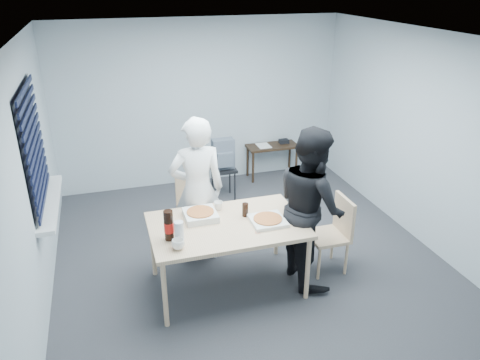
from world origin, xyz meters
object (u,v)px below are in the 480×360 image
object	(u,v)px
chair_far	(194,203)
mug_a	(178,244)
stool	(223,175)
person_white	(197,191)
soda_bottle	(169,226)
side_table	(272,150)
backpack	(223,154)
chair_right	(335,229)
person_black	(311,206)
dining_table	(227,229)
mug_b	(218,206)

from	to	relation	value
chair_far	mug_a	xyz separation A→B (m)	(-0.44, -1.44, 0.32)
stool	person_white	bearing A→B (deg)	-115.28
person_white	soda_bottle	size ratio (longest dim) A/B	5.68
side_table	mug_a	bearing A→B (deg)	-124.57
soda_bottle	backpack	bearing A→B (deg)	63.06
chair_far	chair_right	xyz separation A→B (m)	(1.40, -1.12, 0.00)
mug_a	person_black	bearing A→B (deg)	10.07
person_white	mug_a	size ratio (longest dim) A/B	14.39
chair_far	chair_right	size ratio (longest dim) A/B	1.00
dining_table	mug_a	world-z (taller)	mug_a
person_black	stool	size ratio (longest dim) A/B	3.54
mug_a	soda_bottle	distance (m)	0.23
chair_far	person_black	size ratio (longest dim) A/B	0.50
soda_bottle	mug_a	bearing A→B (deg)	-75.59
chair_far	stool	xyz separation A→B (m)	(0.66, 1.04, -0.12)
chair_right	person_black	world-z (taller)	person_black
person_black	soda_bottle	xyz separation A→B (m)	(-1.54, -0.07, 0.05)
chair_right	soda_bottle	bearing A→B (deg)	-176.28
person_black	backpack	xyz separation A→B (m)	(-0.38, 2.20, -0.16)
dining_table	stool	xyz separation A→B (m)	(0.53, 2.15, -0.33)
side_table	mug_b	distance (m)	2.85
chair_right	soda_bottle	distance (m)	1.94
mug_a	chair_right	bearing A→B (deg)	9.87
side_table	soda_bottle	distance (m)	3.60
side_table	person_black	bearing A→B (deg)	-102.41
chair_right	soda_bottle	world-z (taller)	soda_bottle
chair_far	person_black	bearing A→B (deg)	-48.31
chair_far	stool	world-z (taller)	chair_far
person_black	mug_b	size ratio (longest dim) A/B	17.70
mug_a	soda_bottle	xyz separation A→B (m)	(-0.05, 0.20, 0.10)
person_black	mug_a	world-z (taller)	person_black
backpack	chair_far	bearing A→B (deg)	-120.60
side_table	stool	bearing A→B (deg)	-150.35
person_white	mug_b	distance (m)	0.37
chair_right	person_black	distance (m)	0.51
dining_table	side_table	bearing A→B (deg)	60.60
dining_table	side_table	xyz separation A→B (m)	(1.53, 2.72, -0.24)
chair_right	stool	bearing A→B (deg)	108.77
backpack	mug_b	bearing A→B (deg)	-104.41
person_white	soda_bottle	bearing A→B (deg)	60.45
mug_b	stool	bearing A→B (deg)	73.46
chair_far	mug_a	distance (m)	1.54
chair_right	person_white	bearing A→B (deg)	154.90
stool	soda_bottle	distance (m)	2.62
stool	mug_a	world-z (taller)	mug_a
person_white	person_black	world-z (taller)	same
stool	mug_a	size ratio (longest dim) A/B	4.06
mug_b	side_table	bearing A→B (deg)	57.16
side_table	soda_bottle	world-z (taller)	soda_bottle
side_table	soda_bottle	bearing A→B (deg)	-127.03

